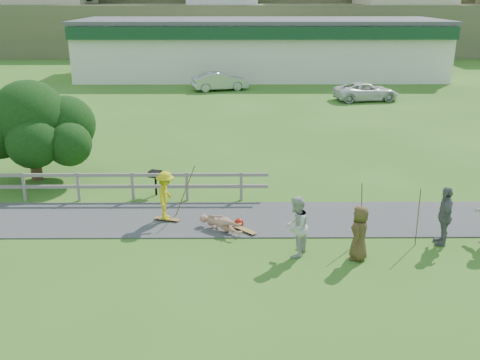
% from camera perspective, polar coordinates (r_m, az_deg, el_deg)
% --- Properties ---
extents(ground, '(260.00, 260.00, 0.00)m').
position_cam_1_polar(ground, '(16.97, -6.59, -6.24)').
color(ground, '#37621C').
rests_on(ground, ground).
extents(path, '(34.00, 3.00, 0.04)m').
position_cam_1_polar(path, '(18.32, -6.11, -4.17)').
color(path, '#3A3A3D').
rests_on(path, ground).
extents(fence, '(15.05, 0.10, 1.10)m').
position_cam_1_polar(fence, '(20.68, -18.54, -0.23)').
color(fence, slate).
rests_on(fence, ground).
extents(strip_mall, '(32.50, 10.75, 5.10)m').
position_cam_1_polar(strip_mall, '(50.43, 2.14, 13.94)').
color(strip_mall, silver).
rests_on(strip_mall, ground).
extents(skater_rider, '(0.69, 1.12, 1.67)m').
position_cam_1_polar(skater_rider, '(17.94, -7.92, -1.96)').
color(skater_rider, gold).
rests_on(skater_rider, ground).
extents(skater_fallen, '(1.24, 1.49, 0.57)m').
position_cam_1_polar(skater_fallen, '(17.26, -2.09, -4.63)').
color(skater_fallen, tan).
rests_on(skater_fallen, ground).
extents(spectator_a, '(1.00, 1.10, 1.83)m').
position_cam_1_polar(spectator_a, '(15.56, 6.00, -4.97)').
color(spectator_a, '#BABAB6').
rests_on(spectator_a, ground).
extents(spectator_b, '(0.62, 1.15, 1.86)m').
position_cam_1_polar(spectator_b, '(17.31, 20.98, -3.58)').
color(spectator_b, slate).
rests_on(spectator_b, ground).
extents(spectator_c, '(0.79, 0.94, 1.63)m').
position_cam_1_polar(spectator_c, '(15.69, 12.63, -5.55)').
color(spectator_c, '#4F3C1F').
rests_on(spectator_c, ground).
extents(car_silver, '(4.61, 2.68, 1.44)m').
position_cam_1_polar(car_silver, '(42.87, -2.16, 10.48)').
color(car_silver, '#A2A7AA').
rests_on(car_silver, ground).
extents(car_white, '(4.90, 2.86, 1.28)m').
position_cam_1_polar(car_white, '(39.70, 13.31, 9.16)').
color(car_white, silver).
rests_on(car_white, ground).
extents(tree, '(4.90, 4.90, 3.49)m').
position_cam_1_polar(tree, '(23.23, -21.28, 4.18)').
color(tree, black).
rests_on(tree, ground).
extents(bbq, '(0.53, 0.47, 0.96)m').
position_cam_1_polar(bbq, '(20.50, -8.98, -0.32)').
color(bbq, black).
rests_on(bbq, ground).
extents(longboard_rider, '(0.88, 0.43, 0.10)m').
position_cam_1_polar(longboard_rider, '(18.24, -7.80, -4.26)').
color(longboard_rider, brown).
rests_on(longboard_rider, ground).
extents(longboard_fallen, '(0.75, 0.76, 0.10)m').
position_cam_1_polar(longboard_fallen, '(17.26, 0.57, -5.48)').
color(longboard_fallen, brown).
rests_on(longboard_fallen, ground).
extents(helmet, '(0.31, 0.31, 0.31)m').
position_cam_1_polar(helmet, '(17.62, -0.10, -4.56)').
color(helmet, '#A81B0D').
rests_on(helmet, ground).
extents(pole_rider, '(0.03, 0.03, 1.98)m').
position_cam_1_polar(pole_rider, '(18.19, -5.91, -1.05)').
color(pole_rider, brown).
rests_on(pole_rider, ground).
extents(pole_spec_left, '(0.03, 0.03, 1.93)m').
position_cam_1_polar(pole_spec_left, '(16.71, 12.83, -3.42)').
color(pole_spec_left, brown).
rests_on(pole_spec_left, ground).
extents(pole_spec_right, '(0.03, 0.03, 1.84)m').
position_cam_1_polar(pole_spec_right, '(16.95, 18.45, -3.80)').
color(pole_spec_right, brown).
rests_on(pole_spec_right, ground).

